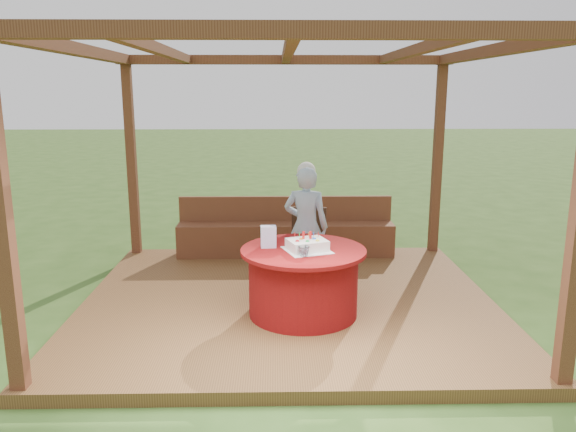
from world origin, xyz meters
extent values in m
plane|color=#31541C|center=(0.00, 0.00, 0.00)|extent=(60.00, 60.00, 0.00)
cube|color=brown|center=(0.00, 0.00, 0.06)|extent=(4.50, 4.00, 0.12)
cube|color=brown|center=(-2.13, -1.88, 1.42)|extent=(0.12, 0.12, 2.60)
cube|color=brown|center=(-2.13, 1.88, 1.42)|extent=(0.12, 0.12, 2.60)
cube|color=brown|center=(2.13, 1.88, 1.42)|extent=(0.12, 0.12, 2.60)
cube|color=brown|center=(0.00, -1.88, 2.78)|extent=(4.50, 0.14, 0.12)
cube|color=brown|center=(0.00, 1.88, 2.78)|extent=(4.50, 0.14, 0.12)
cube|color=brown|center=(-2.13, 0.00, 2.78)|extent=(0.14, 4.00, 0.12)
cube|color=brown|center=(2.13, 0.00, 2.78)|extent=(0.14, 4.00, 0.12)
cube|color=brown|center=(-1.30, 0.00, 2.78)|extent=(0.10, 3.70, 0.10)
cube|color=brown|center=(0.00, 0.00, 2.78)|extent=(0.10, 3.70, 0.10)
cube|color=brown|center=(1.30, 0.00, 2.78)|extent=(0.10, 3.70, 0.10)
cube|color=brown|center=(0.00, 1.70, 0.34)|extent=(3.00, 0.42, 0.45)
cube|color=brown|center=(0.00, 1.88, 0.75)|extent=(3.00, 0.06, 0.35)
cylinder|color=maroon|center=(0.14, -0.46, 0.45)|extent=(1.11, 1.11, 0.66)
cylinder|color=maroon|center=(0.14, -0.46, 0.80)|extent=(1.27, 1.27, 0.04)
cube|color=#341D10|center=(0.24, 0.58, 0.54)|extent=(0.49, 0.49, 0.05)
cylinder|color=#341D10|center=(0.04, 0.44, 0.33)|extent=(0.04, 0.04, 0.42)
cylinder|color=#341D10|center=(0.38, 0.38, 0.33)|extent=(0.04, 0.04, 0.42)
cylinder|color=#341D10|center=(0.10, 0.77, 0.33)|extent=(0.04, 0.04, 0.42)
cylinder|color=#341D10|center=(0.43, 0.72, 0.33)|extent=(0.04, 0.04, 0.42)
cube|color=#341D10|center=(0.27, 0.77, 0.77)|extent=(0.42, 0.11, 0.45)
imported|color=#8CB2D0|center=(0.21, 0.43, 0.83)|extent=(0.59, 0.45, 1.42)
sphere|color=white|center=(0.21, 0.43, 1.48)|extent=(0.21, 0.21, 0.21)
cube|color=white|center=(0.17, -0.51, 0.82)|extent=(0.53, 0.53, 0.01)
cube|color=white|center=(0.17, -0.51, 0.87)|extent=(0.44, 0.40, 0.11)
cylinder|color=red|center=(0.14, -0.47, 0.96)|extent=(0.03, 0.03, 0.07)
cylinder|color=red|center=(0.21, -0.47, 0.96)|extent=(0.03, 0.03, 0.07)
sphere|color=red|center=(0.07, -0.57, 0.94)|extent=(0.04, 0.04, 0.04)
sphere|color=green|center=(0.17, -0.58, 0.94)|extent=(0.04, 0.04, 0.04)
sphere|color=yellow|center=(0.27, -0.56, 0.94)|extent=(0.04, 0.04, 0.04)
sphere|color=orange|center=(0.11, -0.49, 0.94)|extent=(0.04, 0.04, 0.04)
sphere|color=blue|center=(0.24, -0.48, 0.94)|extent=(0.04, 0.04, 0.04)
cube|color=#DB8ECA|center=(-0.21, -0.38, 0.93)|extent=(0.16, 0.11, 0.22)
imported|color=white|center=(0.13, -0.72, 0.87)|extent=(0.13, 0.13, 0.10)
camera|label=1|loc=(-0.14, -5.90, 2.38)|focal=35.00mm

